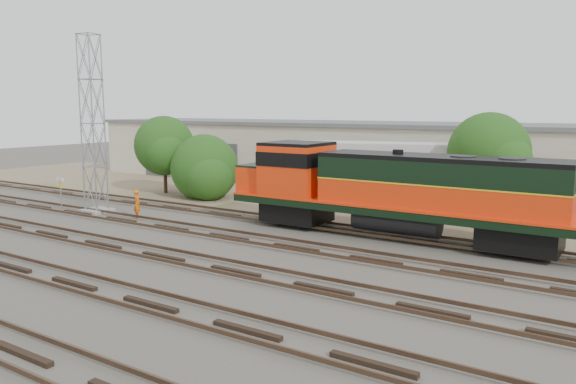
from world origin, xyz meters
The scene contains 12 objects.
ground centered at (0.00, 0.00, 0.00)m, with size 140.00×140.00×0.00m, color #47423A.
dirt_strip centered at (0.00, 15.00, 0.01)m, with size 80.00×16.00×0.02m, color #726047.
tracks centered at (0.00, -3.00, 0.08)m, with size 80.00×20.40×0.28m.
warehouse centered at (0.04, 22.98, 2.65)m, with size 58.40×10.40×5.30m.
locomotive centered at (6.73, 6.00, 2.49)m, with size 18.15×3.18×4.36m.
signal_tower centered at (-11.48, 2.57, 5.28)m, with size 1.60×1.60×10.87m.
sign_post centered at (-14.01, 1.83, 1.49)m, with size 0.87×0.14×2.13m.
worker centered at (-7.81, 2.61, 0.86)m, with size 0.62×0.41×1.71m, color orange.
semi_trailer centered at (4.43, 13.65, 2.70)m, with size 14.20×6.50×4.30m.
tree_west centered at (-13.40, 10.46, 3.52)m, with size 4.73×4.50×5.89m.
tree_mid centered at (-9.41, 10.48, 2.03)m, with size 5.14×4.89×4.89m.
tree_east centered at (9.84, 13.12, 3.82)m, with size 4.87×4.64×6.26m.
Camera 1 is at (17.51, -19.89, 6.51)m, focal length 35.00 mm.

